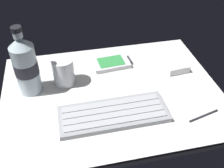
# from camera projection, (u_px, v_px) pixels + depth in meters

# --- Properties ---
(ground_plane) EXTENTS (0.64, 0.48, 0.03)m
(ground_plane) POSITION_uv_depth(u_px,v_px,m) (112.00, 95.00, 0.78)
(ground_plane) COLOR silver
(keyboard) EXTENTS (0.29, 0.11, 0.02)m
(keyboard) POSITION_uv_depth(u_px,v_px,m) (113.00, 114.00, 0.70)
(keyboard) COLOR #93969B
(keyboard) RESTS_ON ground_plane
(handheld_device) EXTENTS (0.13, 0.09, 0.02)m
(handheld_device) POSITION_uv_depth(u_px,v_px,m) (111.00, 63.00, 0.88)
(handheld_device) COLOR silver
(handheld_device) RESTS_ON ground_plane
(juice_cup) EXTENTS (0.06, 0.06, 0.09)m
(juice_cup) POSITION_uv_depth(u_px,v_px,m) (64.00, 73.00, 0.79)
(juice_cup) COLOR silver
(juice_cup) RESTS_ON ground_plane
(water_bottle) EXTENTS (0.07, 0.07, 0.21)m
(water_bottle) POSITION_uv_depth(u_px,v_px,m) (26.00, 65.00, 0.73)
(water_bottle) COLOR silver
(water_bottle) RESTS_ON ground_plane
(charger_block) EXTENTS (0.07, 0.06, 0.02)m
(charger_block) POSITION_uv_depth(u_px,v_px,m) (176.00, 67.00, 0.85)
(charger_block) COLOR white
(charger_block) RESTS_ON ground_plane
(stylus_pen) EXTENTS (0.09, 0.03, 0.01)m
(stylus_pen) POSITION_uv_depth(u_px,v_px,m) (204.00, 115.00, 0.70)
(stylus_pen) COLOR #26262B
(stylus_pen) RESTS_ON ground_plane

